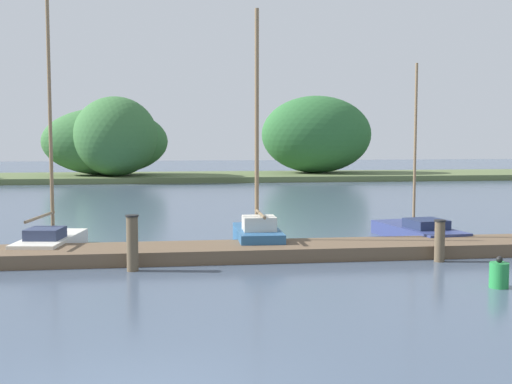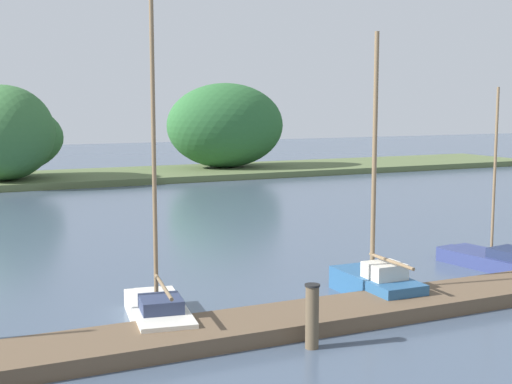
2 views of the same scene
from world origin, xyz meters
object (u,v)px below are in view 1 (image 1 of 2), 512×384
sailboat_3 (257,233)px  sailboat_4 (416,230)px  mooring_piling_2 (132,243)px  mooring_piling_3 (440,241)px  sailboat_2 (51,237)px  channel_buoy_0 (499,275)px

sailboat_3 → sailboat_4: size_ratio=1.24×
mooring_piling_2 → mooring_piling_3: bearing=1.1°
sailboat_4 → mooring_piling_3: size_ratio=5.05×
sailboat_4 → sailboat_2: bearing=85.2°
sailboat_2 → sailboat_3: 5.72m
sailboat_3 → channel_buoy_0: (4.42, -5.44, -0.19)m
sailboat_2 → mooring_piling_3: bearing=-96.9°
sailboat_4 → sailboat_3: bearing=93.0°
mooring_piling_3 → sailboat_2: bearing=164.5°
channel_buoy_0 → mooring_piling_3: bearing=91.3°
mooring_piling_3 → mooring_piling_2: bearing=-178.9°
sailboat_3 → channel_buoy_0: sailboat_3 is taller
sailboat_2 → channel_buoy_0: sailboat_2 is taller
channel_buoy_0 → sailboat_2: bearing=150.5°
sailboat_3 → sailboat_2: bearing=88.4°
mooring_piling_2 → channel_buoy_0: (7.77, -2.79, -0.40)m
mooring_piling_2 → sailboat_2: bearing=128.8°
mooring_piling_2 → channel_buoy_0: bearing=-19.8°
mooring_piling_3 → channel_buoy_0: 2.95m
sailboat_3 → sailboat_4: sailboat_3 is taller
sailboat_2 → mooring_piling_3: 10.45m
sailboat_4 → channel_buoy_0: size_ratio=8.03×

